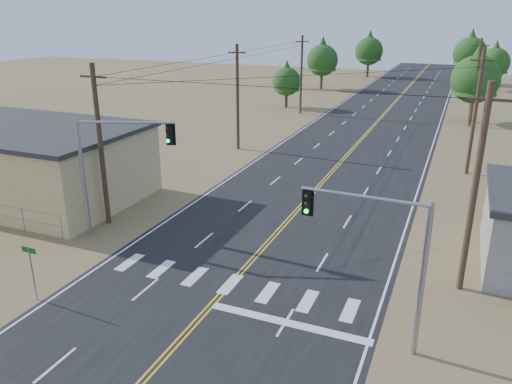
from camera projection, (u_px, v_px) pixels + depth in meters
The scene contains 17 objects.
road at pixel (337, 166), 43.81m from camera, with size 15.00×200.00×0.02m, color black.
building_left at pixel (7, 160), 36.65m from camera, with size 20.00×10.00×5.00m, color #D4C47A.
utility_pole_left_near at pixel (101, 145), 30.24m from camera, with size 1.80×0.30×10.00m.
utility_pole_left_mid at pixel (238, 97), 47.61m from camera, with size 1.80×0.30×10.00m.
utility_pole_left_far at pixel (301, 74), 64.98m from camera, with size 1.80×0.30×10.00m.
utility_pole_right_near at pixel (475, 190), 22.66m from camera, with size 1.80×0.30×10.00m.
utility_pole_right_mid at pixel (475, 113), 40.03m from camera, with size 1.80×0.30×10.00m.
utility_pole_right_far at pixel (475, 82), 57.40m from camera, with size 1.80×0.30×10.00m.
signal_mast_left at pixel (108, 159), 28.42m from camera, with size 5.41×1.99×7.17m.
signal_mast_right at pixel (387, 249), 18.80m from camera, with size 4.97×0.38×6.43m.
street_sign at pixel (31, 265), 22.80m from camera, with size 0.81×0.06×2.72m.
tree_left_near at pixel (287, 79), 69.49m from camera, with size 3.94×3.94×6.57m.
tree_left_mid at pixel (322, 57), 86.06m from camera, with size 5.36×5.36×8.93m.
tree_left_far at pixel (369, 48), 102.50m from camera, with size 5.66×5.66×9.43m.
tree_right_near at pixel (476, 74), 59.23m from camera, with size 5.65×5.65×9.42m.
tree_right_mid at pixel (494, 60), 84.08m from camera, with size 5.08×5.08×8.47m.
tree_right_far at pixel (470, 50), 92.32m from camera, with size 6.01×6.01×10.02m.
Camera 1 is at (9.50, -11.53, 12.71)m, focal length 35.00 mm.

